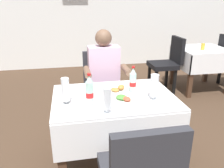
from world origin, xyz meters
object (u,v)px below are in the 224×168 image
object	(u,v)px
plate_far_diner	(117,89)
background_table_tumbler	(203,47)
plate_near_camera	(123,99)
main_dining_table	(114,114)
beer_glass_left	(66,91)
chair_far_diner_seat	(102,87)
cola_bottle_primary	(90,91)
cola_bottle_secondary	(133,81)
background_chair_left	(168,61)
beer_glass_right	(154,87)
beer_glass_middle	(107,101)
seated_diner_far	(105,77)
background_dining_table	(201,59)

from	to	relation	value
plate_far_diner	background_table_tumbler	bearing A→B (deg)	40.05
plate_near_camera	main_dining_table	bearing A→B (deg)	115.79
plate_near_camera	beer_glass_left	bearing A→B (deg)	175.94
chair_far_diner_seat	plate_far_diner	size ratio (longest dim) A/B	4.19
cola_bottle_primary	cola_bottle_secondary	distance (m)	0.46
main_dining_table	background_chair_left	distance (m)	2.20
cola_bottle_secondary	background_chair_left	distance (m)	2.06
beer_glass_right	background_table_tumbler	world-z (taller)	beer_glass_right
beer_glass_middle	background_table_tumbler	world-z (taller)	beer_glass_middle
seated_diner_far	background_chair_left	bearing A→B (deg)	40.43
chair_far_diner_seat	background_table_tumbler	distance (m)	2.08
background_table_tumbler	background_chair_left	bearing A→B (deg)	168.11
plate_near_camera	beer_glass_middle	size ratio (longest dim) A/B	1.15
seated_diner_far	background_chair_left	distance (m)	1.70
beer_glass_middle	background_dining_table	size ratio (longest dim) A/B	0.24
beer_glass_left	cola_bottle_secondary	xyz separation A→B (m)	(0.61, 0.14, -0.01)
beer_glass_left	main_dining_table	bearing A→B (deg)	10.93
beer_glass_middle	background_table_tumbler	distance (m)	2.78
beer_glass_middle	cola_bottle_secondary	xyz separation A→B (m)	(0.30, 0.37, 0.01)
seated_diner_far	beer_glass_right	world-z (taller)	seated_diner_far
beer_glass_middle	beer_glass_left	bearing A→B (deg)	143.73
plate_far_diner	background_chair_left	size ratio (longest dim) A/B	0.24
background_chair_left	background_table_tumbler	world-z (taller)	background_chair_left
plate_far_diner	beer_glass_left	distance (m)	0.52
seated_diner_far	beer_glass_middle	xyz separation A→B (m)	(-0.14, -0.97, 0.15)
plate_near_camera	background_table_tumbler	xyz separation A→B (m)	(1.81, 1.76, 0.04)
plate_far_diner	cola_bottle_secondary	size ratio (longest dim) A/B	0.92
main_dining_table	cola_bottle_secondary	size ratio (longest dim) A/B	4.29
beer_glass_middle	plate_far_diner	bearing A→B (deg)	68.87
beer_glass_left	beer_glass_middle	bearing A→B (deg)	-36.27
chair_far_diner_seat	seated_diner_far	world-z (taller)	seated_diner_far
background_dining_table	main_dining_table	bearing A→B (deg)	-137.73
chair_far_diner_seat	cola_bottle_secondary	distance (m)	0.80
plate_near_camera	background_chair_left	xyz separation A→B (m)	(1.25, 1.88, -0.22)
main_dining_table	plate_far_diner	size ratio (longest dim) A/B	4.68
seated_diner_far	main_dining_table	bearing A→B (deg)	-91.79
beer_glass_left	cola_bottle_primary	bearing A→B (deg)	-16.36
main_dining_table	beer_glass_left	size ratio (longest dim) A/B	4.79
seated_diner_far	background_dining_table	bearing A→B (deg)	29.77
beer_glass_right	cola_bottle_primary	size ratio (longest dim) A/B	0.83
cola_bottle_secondary	chair_far_diner_seat	bearing A→B (deg)	104.77
cola_bottle_primary	background_dining_table	world-z (taller)	cola_bottle_primary
background_dining_table	plate_near_camera	bearing A→B (deg)	-135.09
beer_glass_right	background_chair_left	size ratio (longest dim) A/B	0.23
main_dining_table	beer_glass_left	distance (m)	0.52
main_dining_table	background_table_tumbler	xyz separation A→B (m)	(1.87, 1.65, 0.24)
seated_diner_far	background_dining_table	world-z (taller)	seated_diner_far
beer_glass_left	background_chair_left	distance (m)	2.55
cola_bottle_primary	background_table_tumbler	distance (m)	2.75
beer_glass_left	seated_diner_far	bearing A→B (deg)	59.49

